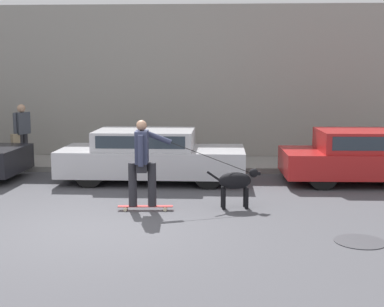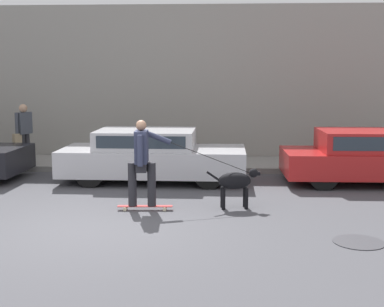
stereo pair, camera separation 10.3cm
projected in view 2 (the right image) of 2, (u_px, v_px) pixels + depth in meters
The scene contains 9 objects.
ground_plane at pixel (99, 227), 8.87m from camera, with size 36.00×36.00×0.00m, color #47474C.
back_wall at pixel (152, 84), 15.56m from camera, with size 32.00×0.30×4.47m.
sidewalk_curb at pixel (147, 164), 14.71m from camera, with size 30.00×2.02×0.14m.
parked_car_1 at pixel (152, 156), 12.59m from camera, with size 4.32×1.84×1.22m.
parked_car_2 at pixel (371, 157), 12.32m from camera, with size 4.11×1.80×1.24m.
dog at pixel (236, 182), 10.06m from camera, with size 1.02×0.40×0.76m.
skateboarder at pixel (142, 160), 9.84m from camera, with size 2.54×0.65×1.69m.
pedestrian_with_bag at pixel (24, 131), 14.26m from camera, with size 0.39×0.62×1.58m.
manhole_cover at pixel (359, 242), 8.07m from camera, with size 0.77×0.77×0.01m.
Camera 2 is at (2.01, -8.49, 2.53)m, focal length 50.00 mm.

